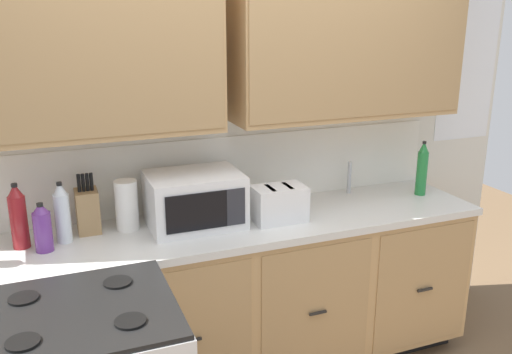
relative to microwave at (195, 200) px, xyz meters
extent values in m
cube|color=silver|center=(0.21, 0.28, 0.21)|extent=(3.94, 0.05, 2.57)
cube|color=white|center=(0.21, 0.25, 0.06)|extent=(2.74, 0.01, 0.40)
cube|color=tan|center=(-0.50, 0.08, 0.84)|extent=(1.32, 0.34, 0.95)
cube|color=#A58052|center=(-0.50, -0.09, 0.84)|extent=(1.29, 0.01, 0.89)
cube|color=tan|center=(0.92, 0.08, 0.84)|extent=(1.32, 0.34, 0.95)
cube|color=#A58052|center=(0.92, -0.09, 0.84)|extent=(1.29, 0.01, 0.89)
cube|color=white|center=(1.93, 0.25, 0.56)|extent=(0.44, 0.01, 0.90)
cube|color=tan|center=(0.21, -0.05, -0.58)|extent=(2.74, 0.60, 0.80)
cube|color=#A88354|center=(-0.14, -0.35, -0.58)|extent=(0.63, 0.01, 0.73)
cube|color=black|center=(-0.14, -0.37, -0.58)|extent=(0.10, 0.01, 0.01)
cube|color=#A88354|center=(0.55, -0.35, -0.58)|extent=(0.63, 0.01, 0.73)
cube|color=black|center=(0.55, -0.37, -0.58)|extent=(0.10, 0.01, 0.01)
cube|color=#A88354|center=(1.24, -0.35, -0.58)|extent=(0.63, 0.01, 0.73)
cube|color=black|center=(1.24, -0.37, -0.58)|extent=(0.10, 0.01, 0.01)
cube|color=silver|center=(0.21, -0.05, -0.16)|extent=(2.77, 0.63, 0.04)
cube|color=#A8AAAF|center=(1.02, -0.02, -0.15)|extent=(0.56, 0.38, 0.02)
cube|color=black|center=(-0.66, -0.68, -0.15)|extent=(0.74, 0.65, 0.02)
cylinder|color=black|center=(-0.84, -0.84, -0.13)|extent=(0.12, 0.12, 0.01)
cylinder|color=black|center=(-0.48, -0.84, -0.13)|extent=(0.12, 0.12, 0.01)
cylinder|color=black|center=(-0.84, -0.52, -0.13)|extent=(0.12, 0.12, 0.01)
cylinder|color=black|center=(-0.48, -0.52, -0.13)|extent=(0.12, 0.12, 0.01)
cube|color=white|center=(0.00, 0.00, 0.00)|extent=(0.48, 0.36, 0.28)
cube|color=black|center=(-0.04, -0.18, 0.00)|extent=(0.31, 0.01, 0.19)
cube|color=#28282D|center=(0.16, -0.18, 0.00)|extent=(0.10, 0.01, 0.19)
cube|color=white|center=(0.43, -0.10, -0.04)|extent=(0.28, 0.18, 0.19)
cube|color=black|center=(0.38, -0.10, 0.05)|extent=(0.02, 0.13, 0.01)
cube|color=black|center=(0.48, -0.10, 0.05)|extent=(0.02, 0.13, 0.01)
cube|color=#9C794E|center=(-0.53, 0.11, -0.03)|extent=(0.11, 0.14, 0.22)
cylinder|color=black|center=(-0.56, 0.10, 0.13)|extent=(0.02, 0.02, 0.09)
cylinder|color=black|center=(-0.54, 0.10, 0.13)|extent=(0.02, 0.02, 0.09)
cylinder|color=black|center=(-0.52, 0.10, 0.13)|extent=(0.02, 0.02, 0.09)
cylinder|color=black|center=(-0.50, 0.10, 0.13)|extent=(0.02, 0.02, 0.09)
cylinder|color=#B2B5BA|center=(1.02, 0.16, -0.04)|extent=(0.02, 0.02, 0.20)
cylinder|color=white|center=(-0.34, 0.07, -0.01)|extent=(0.12, 0.12, 0.26)
cylinder|color=#237A38|center=(1.42, -0.02, -0.01)|extent=(0.06, 0.06, 0.27)
cone|color=#237A38|center=(1.42, -0.02, 0.16)|extent=(0.06, 0.06, 0.07)
cylinder|color=black|center=(1.42, -0.02, 0.19)|extent=(0.02, 0.02, 0.02)
cylinder|color=maroon|center=(-0.85, 0.03, -0.01)|extent=(0.08, 0.08, 0.25)
cone|color=maroon|center=(-0.85, 0.03, 0.15)|extent=(0.07, 0.07, 0.06)
cylinder|color=black|center=(-0.85, 0.03, 0.17)|extent=(0.03, 0.03, 0.02)
cylinder|color=#663384|center=(-0.74, -0.06, -0.05)|extent=(0.08, 0.08, 0.19)
cone|color=#663384|center=(-0.74, -0.06, 0.07)|extent=(0.07, 0.07, 0.05)
cylinder|color=black|center=(-0.74, -0.06, 0.09)|extent=(0.03, 0.03, 0.02)
cylinder|color=silver|center=(-0.65, 0.02, -0.02)|extent=(0.07, 0.07, 0.24)
cone|color=silver|center=(-0.65, 0.02, 0.13)|extent=(0.07, 0.07, 0.06)
cylinder|color=black|center=(-0.65, 0.02, 0.16)|extent=(0.03, 0.03, 0.02)
camera|label=1|loc=(-0.70, -2.63, 0.94)|focal=38.75mm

